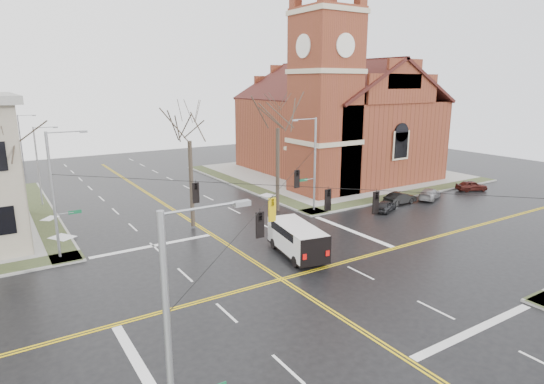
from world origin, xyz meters
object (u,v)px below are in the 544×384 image
tree_nw_near (189,135)px  parked_car_c (430,194)px  streetlight_north_a (39,163)px  signal_pole_sw (175,353)px  tree_ne (278,122)px  parked_car_a (385,206)px  tree_nw_far (5,151)px  church (333,113)px  streetlight_north_b (22,142)px  parked_car_d (472,186)px  parked_car_b (400,198)px  cargo_van (296,237)px  signal_pole_ne (313,162)px  signal_pole_nw (55,192)px

tree_nw_near → parked_car_c: bearing=-10.1°
streetlight_north_a → parked_car_c: bearing=-28.6°
signal_pole_sw → tree_ne: bearing=51.5°
parked_car_a → parked_car_c: size_ratio=0.79×
tree_nw_far → signal_pole_sw: bearing=-84.2°
tree_ne → parked_car_c: bearing=-16.3°
church → streetlight_north_b: church is taller
streetlight_north_b → parked_car_c: (35.67, -39.47, -3.87)m
parked_car_d → streetlight_north_a: bearing=88.1°
parked_car_a → tree_nw_near: (-17.97, 5.40, 7.54)m
parked_car_a → tree_ne: size_ratio=0.27×
parked_car_b → tree_nw_near: tree_nw_near is taller
signal_pole_sw → parked_car_b: bearing=32.4°
streetlight_north_a → tree_nw_far: size_ratio=0.75×
parked_car_b → parked_car_c: parked_car_b is taller
signal_pole_sw → parked_car_a: size_ratio=2.76×
streetlight_north_b → tree_ne: size_ratio=0.67×
church → parked_car_b: church is taller
tree_nw_far → tree_ne: (22.34, -0.61, 1.00)m
streetlight_north_a → parked_car_c: size_ratio=1.93×
parked_car_c → tree_nw_far: (-38.91, 5.45, 7.10)m
cargo_van → parked_car_b: size_ratio=1.67×
streetlight_north_b → tree_ne: 39.78m
streetlight_north_b → tree_nw_near: size_ratio=0.72×
signal_pole_sw → cargo_van: size_ratio=1.43×
streetlight_north_a → tree_ne: bearing=-37.5°
cargo_van → signal_pole_sw: bearing=-124.8°
streetlight_north_b → signal_pole_sw: bearing=-90.6°
parked_car_a → parked_car_b: (3.37, 1.16, 0.06)m
church → parked_car_b: (-3.98, -15.92, -7.82)m
signal_pole_ne → parked_car_b: (9.46, -2.64, -4.33)m
cargo_van → tree_ne: 13.61m
tree_nw_near → tree_ne: size_ratio=0.93×
streetlight_north_a → parked_car_a: bearing=-35.9°
parked_car_b → tree_nw_far: bearing=81.4°
streetlight_north_b → tree_nw_far: tree_nw_far is taller
parked_car_a → streetlight_north_b: bearing=11.8°
tree_nw_far → church: bearing=15.6°
signal_pole_ne → streetlight_north_b: 42.61m
parked_car_c → streetlight_north_a: bearing=37.4°
tree_nw_far → tree_nw_near: bearing=-3.8°
cargo_van → streetlight_north_b: bearing=117.6°
parked_car_a → tree_nw_far: 32.73m
cargo_van → tree_nw_far: size_ratio=0.59×
parked_car_a → parked_car_c: bearing=-106.9°
streetlight_north_b → parked_car_d: size_ratio=2.22×
signal_pole_ne → tree_ne: tree_ne is taller
signal_pole_ne → signal_pole_nw: (-22.64, 0.00, 0.00)m
cargo_van → tree_nw_far: (-17.22, 10.86, 6.35)m
church → signal_pole_ne: size_ratio=3.06×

